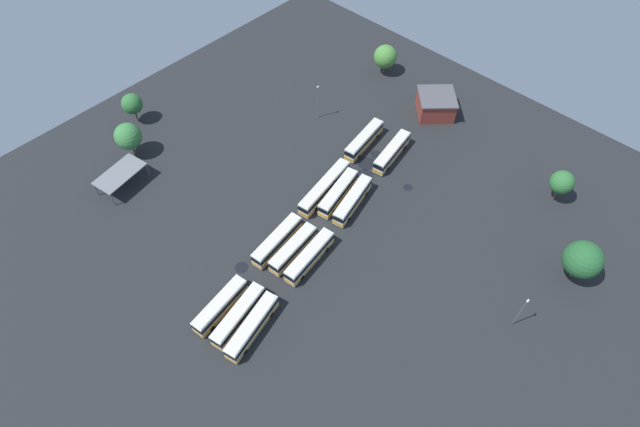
# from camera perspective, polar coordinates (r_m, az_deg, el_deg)

# --- Properties ---
(ground_plane) EXTENTS (129.63, 129.63, 0.00)m
(ground_plane) POSITION_cam_1_polar(r_m,az_deg,el_deg) (100.87, -0.37, -1.34)
(ground_plane) COLOR black
(bus_row0_slot0) EXTENTS (12.96, 4.25, 3.47)m
(bus_row0_slot0) POSITION_cam_1_polar(r_m,az_deg,el_deg) (114.90, 5.01, 8.29)
(bus_row0_slot0) COLOR silver
(bus_row0_slot0) RESTS_ON ground_plane
(bus_row0_slot2) EXTENTS (12.83, 4.46, 3.47)m
(bus_row0_slot2) POSITION_cam_1_polar(r_m,az_deg,el_deg) (112.90, 8.14, 6.92)
(bus_row0_slot2) COLOR silver
(bus_row0_slot2) RESTS_ON ground_plane
(bus_row1_slot0) EXTENTS (15.93, 4.81, 3.47)m
(bus_row1_slot0) POSITION_cam_1_polar(r_m,az_deg,el_deg) (104.76, 0.54, 2.99)
(bus_row1_slot0) COLOR silver
(bus_row1_slot0) RESTS_ON ground_plane
(bus_row1_slot1) EXTENTS (12.62, 4.90, 3.47)m
(bus_row1_slot1) POSITION_cam_1_polar(r_m,az_deg,el_deg) (103.84, 2.07, 2.36)
(bus_row1_slot1) COLOR silver
(bus_row1_slot1) RESTS_ON ground_plane
(bus_row1_slot2) EXTENTS (12.75, 5.15, 3.47)m
(bus_row1_slot2) POSITION_cam_1_polar(r_m,az_deg,el_deg) (102.72, 3.71, 1.52)
(bus_row1_slot2) COLOR silver
(bus_row1_slot2) RESTS_ON ground_plane
(bus_row2_slot0) EXTENTS (12.75, 3.99, 3.47)m
(bus_row2_slot0) POSITION_cam_1_polar(r_m,az_deg,el_deg) (96.80, -4.87, -3.06)
(bus_row2_slot0) COLOR silver
(bus_row2_slot0) RESTS_ON ground_plane
(bus_row2_slot1) EXTENTS (11.86, 3.68, 3.47)m
(bus_row2_slot1) POSITION_cam_1_polar(r_m,az_deg,el_deg) (95.50, -3.07, -4.02)
(bus_row2_slot1) COLOR silver
(bus_row2_slot1) RESTS_ON ground_plane
(bus_row2_slot2) EXTENTS (12.72, 3.94, 3.47)m
(bus_row2_slot2) POSITION_cam_1_polar(r_m,az_deg,el_deg) (94.44, -1.20, -4.89)
(bus_row2_slot2) COLOR silver
(bus_row2_slot2) RESTS_ON ground_plane
(bus_row3_slot0) EXTENTS (12.03, 4.02, 3.47)m
(bus_row3_slot0) POSITION_cam_1_polar(r_m,az_deg,el_deg) (90.95, -11.21, -10.19)
(bus_row3_slot0) COLOR silver
(bus_row3_slot0) RESTS_ON ground_plane
(bus_row3_slot1) EXTENTS (12.73, 4.86, 3.47)m
(bus_row3_slot1) POSITION_cam_1_polar(r_m,az_deg,el_deg) (89.51, -9.21, -11.34)
(bus_row3_slot1) COLOR silver
(bus_row3_slot1) RESTS_ON ground_plane
(bus_row3_slot2) EXTENTS (13.00, 5.23, 3.47)m
(bus_row3_slot2) POSITION_cam_1_polar(r_m,az_deg,el_deg) (88.27, -7.69, -12.56)
(bus_row3_slot2) COLOR silver
(bus_row3_slot2) RESTS_ON ground_plane
(depot_building) EXTENTS (12.17, 12.16, 5.14)m
(depot_building) POSITION_cam_1_polar(r_m,az_deg,el_deg) (125.44, 12.97, 11.93)
(depot_building) COLOR maroon
(depot_building) RESTS_ON ground_plane
(maintenance_shelter) EXTENTS (11.25, 7.27, 3.73)m
(maintenance_shelter) POSITION_cam_1_polar(r_m,az_deg,el_deg) (112.93, -21.73, 4.20)
(maintenance_shelter) COLOR slate
(maintenance_shelter) RESTS_ON ground_plane
(lamp_post_far_corner) EXTENTS (0.56, 0.28, 9.06)m
(lamp_post_far_corner) POSITION_cam_1_polar(r_m,az_deg,el_deg) (119.72, -0.23, 12.64)
(lamp_post_far_corner) COLOR slate
(lamp_post_far_corner) RESTS_ON ground_plane
(lamp_post_near_entrance) EXTENTS (0.56, 0.28, 8.61)m
(lamp_post_near_entrance) POSITION_cam_1_polar(r_m,az_deg,el_deg) (91.81, 21.74, -10.28)
(lamp_post_near_entrance) COLOR slate
(lamp_post_near_entrance) RESTS_ON ground_plane
(tree_east_edge) EXTENTS (4.79, 4.79, 7.54)m
(tree_east_edge) POSITION_cam_1_polar(r_m,az_deg,el_deg) (126.27, -20.50, 11.55)
(tree_east_edge) COLOR brown
(tree_east_edge) RESTS_ON ground_plane
(tree_northwest) EXTENTS (4.84, 4.84, 7.65)m
(tree_northwest) POSITION_cam_1_polar(r_m,az_deg,el_deg) (112.21, 25.70, 3.19)
(tree_northwest) COLOR brown
(tree_northwest) RESTS_ON ground_plane
(tree_north_edge) EXTENTS (5.85, 5.85, 8.36)m
(tree_north_edge) POSITION_cam_1_polar(r_m,az_deg,el_deg) (117.69, -20.90, 8.17)
(tree_north_edge) COLOR brown
(tree_north_edge) RESTS_ON ground_plane
(tree_west_edge) EXTENTS (5.86, 5.86, 7.77)m
(tree_west_edge) POSITION_cam_1_polar(r_m,az_deg,el_deg) (134.69, 7.40, 17.20)
(tree_west_edge) COLOR brown
(tree_west_edge) RESTS_ON ground_plane
(tree_northeast) EXTENTS (6.91, 6.91, 9.30)m
(tree_northeast) POSITION_cam_1_polar(r_m,az_deg,el_deg) (100.68, 27.60, -4.64)
(tree_northeast) COLOR brown
(tree_northeast) RESTS_ON ground_plane
(puddle_centre_drain) EXTENTS (2.07, 2.07, 0.01)m
(puddle_centre_drain) POSITION_cam_1_polar(r_m,az_deg,el_deg) (108.76, 9.92, 2.92)
(puddle_centre_drain) COLOR black
(puddle_centre_drain) RESTS_ON ground_plane
(puddle_back_corner) EXTENTS (4.03, 4.03, 0.01)m
(puddle_back_corner) POSITION_cam_1_polar(r_m,az_deg,el_deg) (112.38, 5.30, 5.69)
(puddle_back_corner) COLOR black
(puddle_back_corner) RESTS_ON ground_plane
(puddle_near_shelter) EXTENTS (2.56, 2.56, 0.01)m
(puddle_near_shelter) POSITION_cam_1_polar(r_m,az_deg,el_deg) (96.42, -8.86, -6.06)
(puddle_near_shelter) COLOR black
(puddle_near_shelter) RESTS_ON ground_plane
(puddle_front_lane) EXTENTS (4.23, 4.23, 0.01)m
(puddle_front_lane) POSITION_cam_1_polar(r_m,az_deg,el_deg) (109.64, 5.01, 4.20)
(puddle_front_lane) COLOR black
(puddle_front_lane) RESTS_ON ground_plane
(puddle_between_rows) EXTENTS (2.59, 2.59, 0.01)m
(puddle_between_rows) POSITION_cam_1_polar(r_m,az_deg,el_deg) (114.47, 6.37, 6.65)
(puddle_between_rows) COLOR black
(puddle_between_rows) RESTS_ON ground_plane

